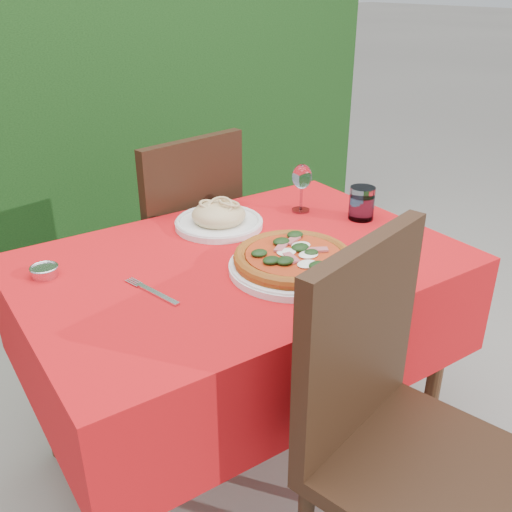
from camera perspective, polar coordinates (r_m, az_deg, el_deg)
ground at (r=2.11m, az=-1.28°, el=-18.68°), size 60.00×60.00×0.00m
hedge at (r=2.99m, az=-18.32°, el=13.76°), size 3.20×0.55×1.78m
dining_table at (r=1.75m, az=-1.47°, el=-4.62°), size 1.26×0.86×0.75m
chair_near at (r=1.40m, az=13.69°, el=-15.96°), size 0.55×0.55×0.99m
chair_far at (r=2.27m, az=-7.65°, el=1.76°), size 0.51×0.51×0.98m
pizza_plate at (r=1.59m, az=3.77°, el=-0.48°), size 0.38×0.38×0.07m
pasta_plate at (r=1.88m, az=-3.74°, el=3.79°), size 0.29×0.29×0.08m
water_glass at (r=1.96m, az=10.52°, el=5.07°), size 0.08×0.08×0.11m
wine_glass at (r=1.98m, az=4.61°, el=7.72°), size 0.07×0.07×0.17m
fork at (r=1.50m, az=-9.84°, el=-3.76°), size 0.08×0.22×0.01m
steel_ramekin at (r=1.67m, az=-20.38°, el=-1.49°), size 0.07×0.07×0.03m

